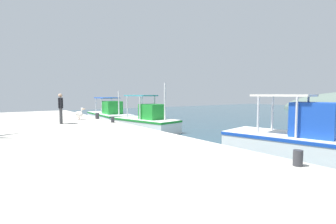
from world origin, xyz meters
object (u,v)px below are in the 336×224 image
pelican (79,114)px  mooring_bollard_second (113,120)px  fishing_boat_nearest (110,115)px  mooring_bollard_third (298,158)px  fisherman_standing (61,107)px  fishing_boat_third (298,141)px  mooring_bollard_nearest (97,116)px  fishing_boat_second (146,122)px

pelican → mooring_bollard_second: (2.84, 1.17, -0.22)m
fishing_boat_nearest → mooring_bollard_third: bearing=-8.2°
pelican → mooring_bollard_third: 13.99m
mooring_bollard_second → mooring_bollard_third: mooring_bollard_third is taller
fisherman_standing → mooring_bollard_third: bearing=12.4°
fishing_boat_third → mooring_bollard_nearest: bearing=-163.7°
fisherman_standing → mooring_bollard_second: size_ratio=4.87×
fisherman_standing → mooring_bollard_nearest: (-1.55, 2.68, -0.77)m
fishing_boat_nearest → fishing_boat_third: 16.09m
mooring_bollard_nearest → mooring_bollard_second: mooring_bollard_nearest is taller
fisherman_standing → mooring_bollard_nearest: 3.19m
fishing_boat_second → fisherman_standing: (-0.72, -5.24, 1.13)m
pelican → mooring_bollard_third: size_ratio=2.43×
fishing_boat_third → mooring_bollard_third: bearing=-63.1°
fishing_boat_second → mooring_bollard_third: size_ratio=13.58×
fishing_boat_third → fisherman_standing: bearing=-149.3°
pelican → mooring_bollard_nearest: 1.20m
pelican → fishing_boat_second: bearing=56.6°
fishing_boat_third → mooring_bollard_second: fishing_boat_third is taller
fishing_boat_third → mooring_bollard_third: fishing_boat_third is taller
fishing_boat_second → fishing_boat_third: bearing=5.5°
mooring_bollard_nearest → mooring_bollard_second: size_ratio=1.14×
fishing_boat_nearest → pelican: fishing_boat_nearest is taller
pelican → fisherman_standing: 2.38m
mooring_bollard_third → mooring_bollard_nearest: bearing=180.0°
mooring_bollard_nearest → mooring_bollard_second: (2.65, 0.00, -0.03)m
pelican → fishing_boat_third: bearing=21.0°
pelican → mooring_bollard_second: bearing=22.3°
fishing_boat_second → pelican: fishing_boat_second is taller
fisherman_standing → pelican: bearing=139.0°
fishing_boat_nearest → fisherman_standing: bearing=-42.9°
mooring_bollard_second → mooring_bollard_third: 11.10m
pelican → fisherman_standing: (1.74, -1.51, 0.57)m
fishing_boat_nearest → fishing_boat_second: fishing_boat_second is taller
mooring_bollard_nearest → mooring_bollard_third: (13.75, -0.00, -0.01)m
fishing_boat_nearest → mooring_bollard_nearest: bearing=-32.1°
fishing_boat_third → mooring_bollard_second: bearing=-159.4°
fishing_boat_nearest → fishing_boat_third: (16.07, 0.94, 0.10)m
mooring_bollard_second → mooring_bollard_third: size_ratio=0.93×
fishing_boat_nearest → fisherman_standing: 7.79m
fishing_boat_nearest → mooring_bollard_second: (6.74, -2.57, 0.34)m
mooring_bollard_third → mooring_bollard_second: bearing=180.0°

